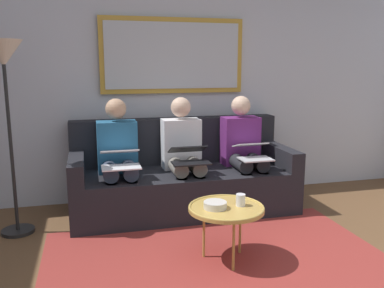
# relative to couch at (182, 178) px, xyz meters

# --- Properties ---
(wall_rear) EXTENTS (6.00, 0.12, 2.60)m
(wall_rear) POSITION_rel_couch_xyz_m (0.00, -0.48, 0.99)
(wall_rear) COLOR #B7BCC6
(wall_rear) RESTS_ON ground_plane
(area_rug) EXTENTS (2.60, 1.80, 0.01)m
(area_rug) POSITION_rel_couch_xyz_m (0.00, 1.27, -0.31)
(area_rug) COLOR maroon
(area_rug) RESTS_ON ground_plane
(couch) EXTENTS (2.20, 0.90, 0.90)m
(couch) POSITION_rel_couch_xyz_m (0.00, 0.00, 0.00)
(couch) COLOR black
(couch) RESTS_ON ground_plane
(framed_mirror) EXTENTS (1.53, 0.05, 0.79)m
(framed_mirror) POSITION_rel_couch_xyz_m (0.00, -0.39, 1.24)
(framed_mirror) COLOR #B7892D
(coffee_table) EXTENTS (0.57, 0.57, 0.43)m
(coffee_table) POSITION_rel_couch_xyz_m (-0.06, 1.22, 0.10)
(coffee_table) COLOR tan
(coffee_table) RESTS_ON ground_plane
(cup) EXTENTS (0.07, 0.07, 0.09)m
(cup) POSITION_rel_couch_xyz_m (-0.17, 1.22, 0.16)
(cup) COLOR silver
(cup) RESTS_ON coffee_table
(bowl) EXTENTS (0.17, 0.17, 0.05)m
(bowl) POSITION_rel_couch_xyz_m (0.03, 1.22, 0.14)
(bowl) COLOR beige
(bowl) RESTS_ON coffee_table
(person_left) EXTENTS (0.38, 0.58, 1.14)m
(person_left) POSITION_rel_couch_xyz_m (-0.64, 0.07, 0.30)
(person_left) COLOR #66236B
(person_left) RESTS_ON couch
(laptop_silver) EXTENTS (0.31, 0.36, 0.15)m
(laptop_silver) POSITION_rel_couch_xyz_m (-0.64, 0.31, 0.32)
(laptop_silver) COLOR silver
(person_middle) EXTENTS (0.38, 0.58, 1.14)m
(person_middle) POSITION_rel_couch_xyz_m (0.00, 0.07, 0.30)
(person_middle) COLOR silver
(person_middle) RESTS_ON couch
(laptop_black) EXTENTS (0.35, 0.34, 0.15)m
(laptop_black) POSITION_rel_couch_xyz_m (0.00, 0.31, 0.31)
(laptop_black) COLOR black
(person_right) EXTENTS (0.38, 0.58, 1.14)m
(person_right) POSITION_rel_couch_xyz_m (0.64, 0.07, 0.30)
(person_right) COLOR #235B84
(person_right) RESTS_ON couch
(laptop_white) EXTENTS (0.34, 0.36, 0.15)m
(laptop_white) POSITION_rel_couch_xyz_m (0.64, 0.31, 0.32)
(laptop_white) COLOR white
(standing_lamp) EXTENTS (0.32, 0.32, 1.66)m
(standing_lamp) POSITION_rel_couch_xyz_m (1.55, 0.27, 1.06)
(standing_lamp) COLOR black
(standing_lamp) RESTS_ON ground_plane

